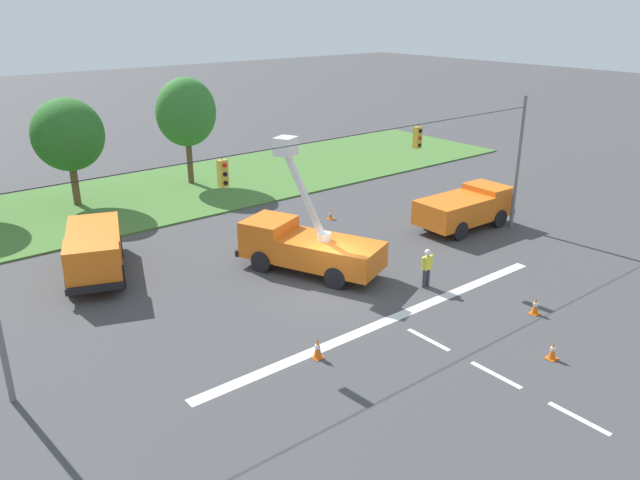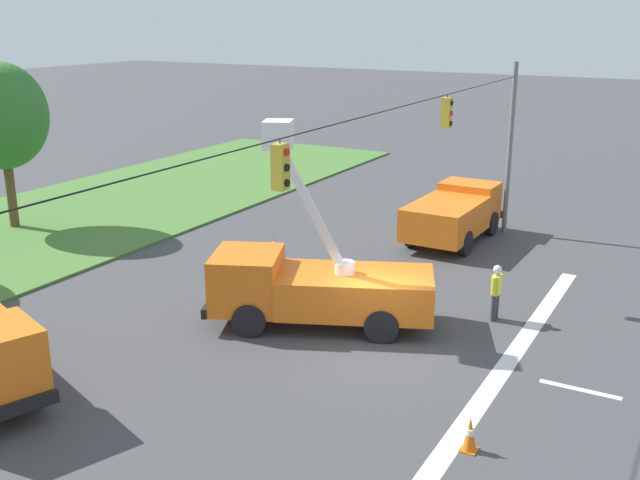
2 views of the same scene
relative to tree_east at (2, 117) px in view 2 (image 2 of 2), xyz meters
The scene contains 9 objects.
ground_plane 19.89m from the tree_east, 99.73° to the right, with size 200.00×200.00×0.00m, color #424244.
lane_markings 24.79m from the tree_east, 97.70° to the right, with size 17.60×15.25×0.01m.
signal_gantry 19.29m from the tree_east, 99.77° to the right, with size 26.20×0.33×7.20m.
tree_east is the anchor object (origin of this frame).
utility_truck_bucket_lift 17.30m from the tree_east, 99.77° to the right, with size 4.84×7.14×6.16m.
utility_truck_support_far 19.39m from the tree_east, 66.57° to the right, with size 5.82×2.63×2.11m.
road_worker 21.76m from the tree_east, 89.72° to the right, with size 0.65×0.26×1.77m.
traffic_cone_foreground_left 24.54m from the tree_east, 107.46° to the right, with size 0.36×0.36×0.80m.
traffic_cone_foreground_right 12.88m from the tree_east, 76.95° to the right, with size 0.36×0.36×0.59m.
Camera 2 is at (-17.92, -8.05, 9.04)m, focal length 42.00 mm.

